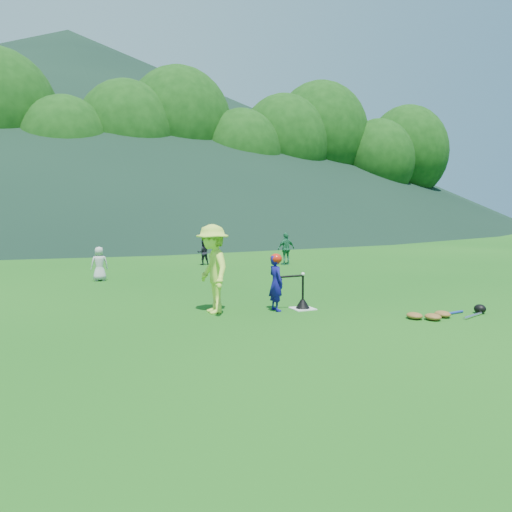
{
  "coord_description": "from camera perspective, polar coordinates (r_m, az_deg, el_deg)",
  "views": [
    {
      "loc": [
        -4.94,
        -9.1,
        2.1
      ],
      "look_at": [
        0.0,
        2.5,
        0.9
      ],
      "focal_mm": 35.0,
      "sensor_mm": 36.0,
      "label": 1
    }
  ],
  "objects": [
    {
      "name": "home_plate",
      "position": [
        10.56,
        5.35,
        -6.0
      ],
      "size": [
        0.45,
        0.45,
        0.02
      ],
      "primitive_type": "cube",
      "color": "silver",
      "rests_on": "ground"
    },
    {
      "name": "equipment_pile",
      "position": [
        10.36,
        20.61,
        -6.23
      ],
      "size": [
        1.8,
        0.63,
        0.19
      ],
      "color": "olive",
      "rests_on": "ground"
    },
    {
      "name": "fielder_b",
      "position": [
        18.78,
        -6.05,
        0.4
      ],
      "size": [
        0.47,
        0.38,
        0.92
      ],
      "primitive_type": "imported",
      "rotation": [
        0.0,
        0.0,
        3.08
      ],
      "color": "black",
      "rests_on": "ground"
    },
    {
      "name": "batting_tee",
      "position": [
        10.54,
        5.36,
        -5.36
      ],
      "size": [
        0.3,
        0.3,
        0.68
      ],
      "color": "black",
      "rests_on": "home_plate"
    },
    {
      "name": "adult_coach",
      "position": [
        10.04,
        -4.97,
        -1.48
      ],
      "size": [
        0.69,
        1.17,
        1.79
      ],
      "primitive_type": "imported",
      "rotation": [
        0.0,
        0.0,
        -1.59
      ],
      "color": "#C7EE46",
      "rests_on": "ground"
    },
    {
      "name": "tree_line",
      "position": [
        43.66,
        -16.53,
        13.24
      ],
      "size": [
        70.04,
        11.4,
        14.82
      ],
      "color": "#382314",
      "rests_on": "ground"
    },
    {
      "name": "baseball",
      "position": [
        10.44,
        5.39,
        -2.08
      ],
      "size": [
        0.08,
        0.08,
        0.08
      ],
      "primitive_type": "sphere",
      "color": "white",
      "rests_on": "batting_tee"
    },
    {
      "name": "fielder_a",
      "position": [
        15.21,
        -17.47,
        -0.86
      ],
      "size": [
        0.5,
        0.34,
        1.0
      ],
      "primitive_type": "imported",
      "rotation": [
        0.0,
        0.0,
        3.18
      ],
      "color": "#BABABA",
      "rests_on": "ground"
    },
    {
      "name": "outfield_fence",
      "position": [
        37.45,
        -15.5,
        3.08
      ],
      "size": [
        70.07,
        0.08,
        1.33
      ],
      "color": "gray",
      "rests_on": "ground"
    },
    {
      "name": "ground",
      "position": [
        10.56,
        5.35,
        -6.05
      ],
      "size": [
        120.0,
        120.0,
        0.0
      ],
      "primitive_type": "plane",
      "color": "#134F12",
      "rests_on": "ground"
    },
    {
      "name": "batter_child",
      "position": [
        10.25,
        2.3,
        -3.09
      ],
      "size": [
        0.3,
        0.43,
        1.16
      ],
      "primitive_type": "imported",
      "rotation": [
        0.0,
        0.0,
        1.62
      ],
      "color": "navy",
      "rests_on": "ground"
    },
    {
      "name": "distant_hills",
      "position": [
        91.86,
        -25.19,
        12.98
      ],
      "size": [
        155.0,
        140.0,
        32.0
      ],
      "color": "black",
      "rests_on": "ground"
    },
    {
      "name": "fielder_c",
      "position": [
        18.71,
        3.46,
        0.83
      ],
      "size": [
        0.74,
        0.37,
        1.21
      ],
      "primitive_type": "imported",
      "rotation": [
        0.0,
        0.0,
        3.26
      ],
      "color": "#22724A",
      "rests_on": "ground"
    },
    {
      "name": "batter_gear",
      "position": [
        10.2,
        2.43,
        -0.48
      ],
      "size": [
        0.73,
        0.26,
        0.52
      ],
      "color": "red",
      "rests_on": "ground"
    }
  ]
}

